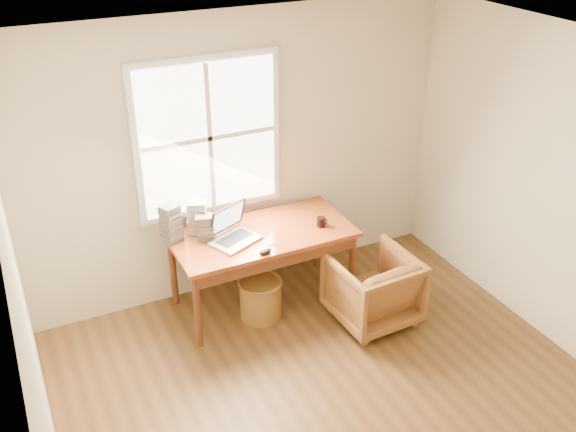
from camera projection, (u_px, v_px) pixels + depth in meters
name	position (u px, v px, depth m)	size (l,w,h in m)	color
room_shell	(361.00, 270.00, 4.08)	(4.04, 4.54, 2.64)	brown
desk	(262.00, 234.00, 5.67)	(1.60, 0.80, 0.04)	brown
armchair	(373.00, 288.00, 5.64)	(0.69, 0.71, 0.64)	brown
wicker_stool	(261.00, 299.00, 5.73)	(0.37, 0.37, 0.37)	brown
laptop	(235.00, 226.00, 5.44)	(0.42, 0.44, 0.31)	#A7ABAE
mouse	(265.00, 252.00, 5.33)	(0.11, 0.06, 0.04)	black
coffee_mug	(321.00, 222.00, 5.73)	(0.08, 0.08, 0.09)	black
cd_stack_a	(197.00, 217.00, 5.59)	(0.15, 0.14, 0.30)	silver
cd_stack_b	(205.00, 227.00, 5.51)	(0.14, 0.12, 0.22)	#2A2A2F
cd_stack_c	(171.00, 223.00, 5.45)	(0.15, 0.13, 0.34)	gray
cd_stack_d	(196.00, 220.00, 5.68)	(0.13, 0.12, 0.17)	silver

